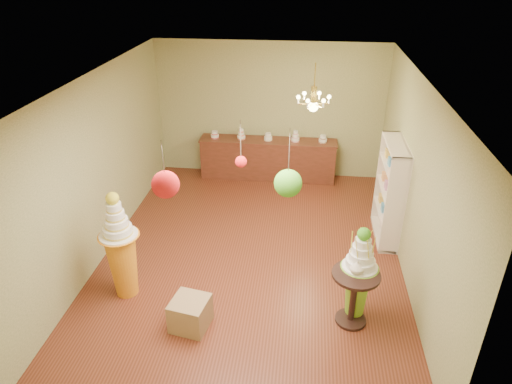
# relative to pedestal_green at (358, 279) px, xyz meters

# --- Properties ---
(floor) EXTENTS (6.50, 6.50, 0.00)m
(floor) POSITION_rel_pedestal_green_xyz_m (-1.64, 1.35, -0.62)
(floor) COLOR #5F2A19
(floor) RESTS_ON ground
(ceiling) EXTENTS (6.50, 6.50, 0.00)m
(ceiling) POSITION_rel_pedestal_green_xyz_m (-1.64, 1.35, 2.38)
(ceiling) COLOR white
(ceiling) RESTS_ON ground
(wall_back) EXTENTS (5.00, 0.04, 3.00)m
(wall_back) POSITION_rel_pedestal_green_xyz_m (-1.64, 4.60, 0.88)
(wall_back) COLOR #9A9E6C
(wall_back) RESTS_ON ground
(wall_front) EXTENTS (5.00, 0.04, 3.00)m
(wall_front) POSITION_rel_pedestal_green_xyz_m (-1.64, -1.90, 0.88)
(wall_front) COLOR #9A9E6C
(wall_front) RESTS_ON ground
(wall_left) EXTENTS (0.04, 6.50, 3.00)m
(wall_left) POSITION_rel_pedestal_green_xyz_m (-4.14, 1.35, 0.88)
(wall_left) COLOR #9A9E6C
(wall_left) RESTS_ON ground
(wall_right) EXTENTS (0.04, 6.50, 3.00)m
(wall_right) POSITION_rel_pedestal_green_xyz_m (0.86, 1.35, 0.88)
(wall_right) COLOR #9A9E6C
(wall_right) RESTS_ON ground
(pedestal_green) EXTENTS (0.61, 0.61, 1.45)m
(pedestal_green) POSITION_rel_pedestal_green_xyz_m (0.00, 0.00, 0.00)
(pedestal_green) COLOR #75AE26
(pedestal_green) RESTS_ON floor
(pedestal_orange) EXTENTS (0.59, 0.59, 1.73)m
(pedestal_orange) POSITION_rel_pedestal_green_xyz_m (-3.40, 0.09, 0.06)
(pedestal_orange) COLOR orange
(pedestal_orange) RESTS_ON floor
(burlap_riser) EXTENTS (0.57, 0.57, 0.44)m
(burlap_riser) POSITION_rel_pedestal_green_xyz_m (-2.27, -0.49, -0.40)
(burlap_riser) COLOR #9A7C54
(burlap_riser) RESTS_ON floor
(sideboard) EXTENTS (3.04, 0.54, 1.16)m
(sideboard) POSITION_rel_pedestal_green_xyz_m (-1.64, 4.32, -0.14)
(sideboard) COLOR #592A1C
(sideboard) RESTS_ON floor
(shelving_unit) EXTENTS (0.33, 1.20, 1.80)m
(shelving_unit) POSITION_rel_pedestal_green_xyz_m (0.70, 2.15, 0.28)
(shelving_unit) COLOR silver
(shelving_unit) RESTS_ON floor
(round_table) EXTENTS (0.83, 0.83, 0.83)m
(round_table) POSITION_rel_pedestal_green_xyz_m (-0.06, -0.15, -0.08)
(round_table) COLOR black
(round_table) RESTS_ON floor
(vase) EXTENTS (0.25, 0.25, 0.21)m
(vase) POSITION_rel_pedestal_green_xyz_m (-0.06, -0.15, 0.32)
(vase) COLOR silver
(vase) RESTS_ON round_table
(pom_red_left) EXTENTS (0.29, 0.29, 0.63)m
(pom_red_left) POSITION_rel_pedestal_green_xyz_m (-2.22, -1.11, 1.90)
(pom_red_left) COLOR #443C30
(pom_red_left) RESTS_ON ceiling
(pom_green_mid) EXTENTS (0.31, 0.31, 0.79)m
(pom_green_mid) POSITION_rel_pedestal_green_xyz_m (-0.99, -0.63, 1.74)
(pom_green_mid) COLOR #443C30
(pom_green_mid) RESTS_ON ceiling
(pom_red_right) EXTENTS (0.13, 0.13, 0.57)m
(pom_red_right) POSITION_rel_pedestal_green_xyz_m (-1.54, -0.42, 1.88)
(pom_red_right) COLOR #443C30
(pom_red_right) RESTS_ON ceiling
(chandelier) EXTENTS (0.69, 0.69, 0.85)m
(chandelier) POSITION_rel_pedestal_green_xyz_m (-0.72, 2.59, 1.68)
(chandelier) COLOR gold
(chandelier) RESTS_ON ceiling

